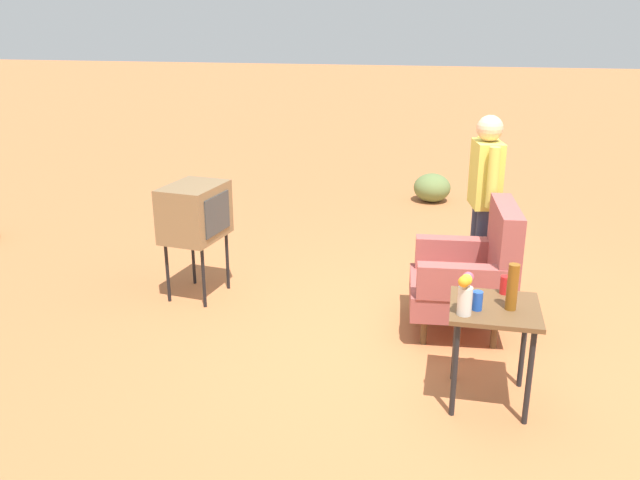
% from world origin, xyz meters
% --- Properties ---
extents(ground_plane, '(60.00, 60.00, 0.00)m').
position_xyz_m(ground_plane, '(0.00, 0.00, 0.00)').
color(ground_plane, '#B76B3D').
extents(armchair, '(0.84, 0.84, 1.06)m').
position_xyz_m(armchair, '(-0.30, 0.24, 0.50)').
color(armchair, brown).
rests_on(armchair, ground).
extents(side_table, '(0.56, 0.56, 0.68)m').
position_xyz_m(side_table, '(0.71, 0.35, 0.58)').
color(side_table, black).
rests_on(side_table, ground).
extents(tv_on_stand, '(0.65, 0.52, 1.03)m').
position_xyz_m(tv_on_stand, '(-0.53, -2.16, 0.78)').
color(tv_on_stand, black).
rests_on(tv_on_stand, ground).
extents(person_standing, '(0.56, 0.28, 1.64)m').
position_xyz_m(person_standing, '(-1.00, 0.31, 0.94)').
color(person_standing, '#2D3347').
rests_on(person_standing, ground).
extents(soda_can_red, '(0.07, 0.07, 0.12)m').
position_xyz_m(soda_can_red, '(0.49, 0.42, 0.74)').
color(soda_can_red, red).
rests_on(soda_can_red, side_table).
extents(soda_can_blue, '(0.07, 0.07, 0.12)m').
position_xyz_m(soda_can_blue, '(0.79, 0.24, 0.74)').
color(soda_can_blue, blue).
rests_on(soda_can_blue, side_table).
extents(bottle_tall_amber, '(0.07, 0.07, 0.30)m').
position_xyz_m(bottle_tall_amber, '(0.73, 0.44, 0.83)').
color(bottle_tall_amber, brown).
rests_on(bottle_tall_amber, side_table).
extents(flower_vase, '(0.15, 0.10, 0.27)m').
position_xyz_m(flower_vase, '(0.87, 0.16, 0.83)').
color(flower_vase, silver).
rests_on(flower_vase, side_table).
extents(shrub_near, '(0.50, 0.50, 0.39)m').
position_xyz_m(shrub_near, '(-4.19, -0.26, 0.19)').
color(shrub_near, olive).
rests_on(shrub_near, ground).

